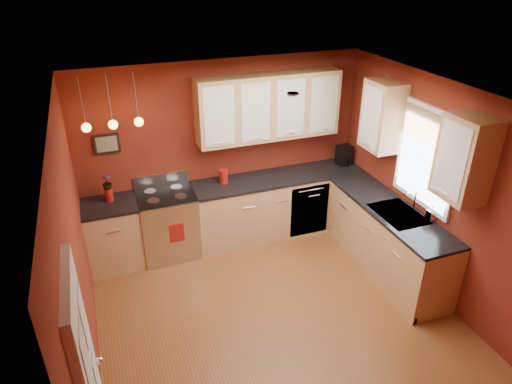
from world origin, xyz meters
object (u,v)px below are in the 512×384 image
object	(u,v)px
sink	(398,215)
soap_pump	(431,213)
coffee_maker	(344,156)
red_canister	(224,176)
gas_range	(168,224)

from	to	relation	value
sink	soap_pump	distance (m)	0.39
coffee_maker	soap_pump	distance (m)	1.83
red_canister	gas_range	bearing A→B (deg)	-175.65
coffee_maker	red_canister	bearing A→B (deg)	174.78
red_canister	coffee_maker	xyz separation A→B (m)	(1.90, -0.02, 0.03)
sink	soap_pump	world-z (taller)	sink
sink	coffee_maker	xyz separation A→B (m)	(0.11, 1.55, 0.16)
sink	coffee_maker	world-z (taller)	coffee_maker
coffee_maker	soap_pump	world-z (taller)	coffee_maker
soap_pump	sink	bearing A→B (deg)	131.95
gas_range	coffee_maker	distance (m)	2.80
gas_range	red_canister	xyz separation A→B (m)	(0.83, 0.06, 0.56)
gas_range	soap_pump	distance (m)	3.42
gas_range	soap_pump	bearing A→B (deg)	-31.76
gas_range	soap_pump	xyz separation A→B (m)	(2.87, -1.78, 0.56)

